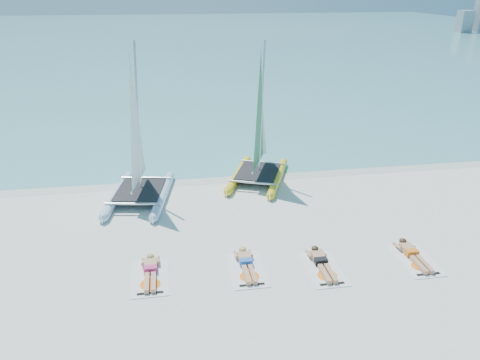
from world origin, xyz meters
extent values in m
plane|color=white|center=(0.00, 0.00, 0.00)|extent=(140.00, 140.00, 0.00)
cube|color=#77C7C6|center=(0.00, 63.00, 0.01)|extent=(140.00, 115.00, 0.01)
cube|color=beige|center=(0.00, 5.50, 0.00)|extent=(140.00, 1.40, 0.01)
cube|color=#A2ABB2|center=(48.00, 62.00, 1.75)|extent=(2.00, 2.00, 3.50)
cylinder|color=#C2E4FF|center=(-4.08, 4.01, 0.17)|extent=(1.01, 3.89, 0.34)
cone|color=#C2E4FF|center=(-3.71, 6.12, 0.17)|extent=(0.41, 0.55, 0.33)
cylinder|color=#C2E4FF|center=(-2.37, 3.71, 0.17)|extent=(1.01, 3.89, 0.34)
cone|color=#C2E4FF|center=(-2.00, 5.82, 0.17)|extent=(0.41, 0.55, 0.33)
cube|color=black|center=(-3.23, 3.86, 0.37)|extent=(2.01, 2.39, 0.03)
cylinder|color=silver|center=(-3.11, 4.55, 3.04)|extent=(0.26, 1.02, 5.35)
cylinder|color=yellow|center=(0.80, 5.29, 0.17)|extent=(1.70, 3.61, 0.33)
cone|color=yellow|center=(1.57, 7.21, 0.17)|extent=(0.47, 0.56, 0.32)
cylinder|color=yellow|center=(2.35, 4.67, 0.17)|extent=(1.70, 3.61, 0.33)
cone|color=yellow|center=(3.12, 6.59, 0.17)|extent=(0.47, 0.56, 0.32)
cube|color=black|center=(1.57, 4.98, 0.36)|extent=(2.27, 2.52, 0.03)
cylinder|color=silver|center=(1.82, 5.60, 2.94)|extent=(0.44, 0.95, 5.17)
cube|color=white|center=(-2.78, -1.50, 0.01)|extent=(1.00, 1.85, 0.02)
cube|color=tan|center=(-2.78, -1.07, 0.12)|extent=(0.36, 0.55, 0.17)
cube|color=#C92F6E|center=(-2.78, -1.27, 0.12)|extent=(0.37, 0.22, 0.17)
cube|color=tan|center=(-2.78, -1.87, 0.09)|extent=(0.31, 0.85, 0.13)
sphere|color=tan|center=(-2.78, -0.70, 0.16)|extent=(0.21, 0.21, 0.21)
ellipsoid|color=tan|center=(-2.78, -0.69, 0.20)|extent=(0.22, 0.24, 0.15)
cube|color=white|center=(-0.04, -1.57, 0.01)|extent=(1.00, 1.85, 0.02)
cube|color=tan|center=(-0.04, -1.14, 0.12)|extent=(0.36, 0.55, 0.17)
cube|color=blue|center=(-0.04, -1.34, 0.12)|extent=(0.37, 0.22, 0.17)
cube|color=tan|center=(-0.04, -1.94, 0.09)|extent=(0.31, 0.85, 0.13)
sphere|color=tan|center=(-0.04, -0.77, 0.16)|extent=(0.21, 0.21, 0.21)
ellipsoid|color=tan|center=(-0.04, -0.76, 0.20)|extent=(0.22, 0.24, 0.15)
cube|color=white|center=(2.14, -1.88, 0.01)|extent=(1.00, 1.85, 0.02)
cube|color=tan|center=(2.14, -1.45, 0.12)|extent=(0.36, 0.55, 0.17)
cube|color=black|center=(2.14, -1.65, 0.12)|extent=(0.37, 0.22, 0.17)
cube|color=tan|center=(2.14, -2.25, 0.09)|extent=(0.31, 0.85, 0.13)
sphere|color=tan|center=(2.14, -1.08, 0.16)|extent=(0.21, 0.21, 0.21)
ellipsoid|color=#352213|center=(2.14, -1.07, 0.20)|extent=(0.22, 0.24, 0.15)
cube|color=white|center=(4.98, -1.87, 0.01)|extent=(1.00, 1.85, 0.02)
cube|color=tan|center=(4.98, -1.44, 0.12)|extent=(0.36, 0.55, 0.17)
cube|color=orange|center=(4.98, -1.64, 0.12)|extent=(0.37, 0.22, 0.17)
cube|color=tan|center=(4.98, -2.24, 0.09)|extent=(0.31, 0.85, 0.13)
sphere|color=tan|center=(4.98, -1.07, 0.16)|extent=(0.21, 0.21, 0.21)
ellipsoid|color=#352213|center=(4.98, -1.06, 0.20)|extent=(0.22, 0.24, 0.15)
camera|label=1|loc=(-2.07, -12.75, 7.60)|focal=35.00mm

